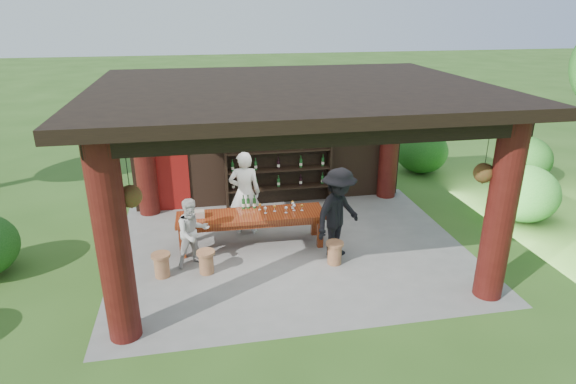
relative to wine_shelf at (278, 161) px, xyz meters
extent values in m
plane|color=#2D5119|center=(-0.14, -2.45, -1.21)|extent=(90.00, 90.00, 0.00)
cube|color=slate|center=(-0.14, -2.45, -1.26)|extent=(7.40, 5.90, 0.10)
cube|color=black|center=(-0.14, 0.30, 0.44)|extent=(7.00, 0.18, 3.30)
cube|color=maroon|center=(-2.74, 0.20, -0.21)|extent=(0.95, 0.06, 2.00)
cylinder|color=#380C0A|center=(-3.29, -4.85, 0.44)|extent=(0.50, 0.50, 3.30)
cylinder|color=#380C0A|center=(3.01, -4.85, 0.44)|extent=(0.50, 0.50, 3.30)
cylinder|color=#380C0A|center=(-3.29, 0.10, 0.44)|extent=(0.50, 0.50, 3.30)
cylinder|color=#380C0A|center=(3.01, 0.10, 0.44)|extent=(0.50, 0.50, 3.30)
cube|color=black|center=(-0.14, -4.85, 1.94)|extent=(6.70, 0.35, 0.35)
cube|color=black|center=(-3.29, -2.45, 1.94)|extent=(0.30, 5.20, 0.30)
cube|color=black|center=(3.01, -2.45, 1.94)|extent=(0.30, 5.20, 0.30)
cube|color=black|center=(-0.14, -2.45, 2.19)|extent=(7.50, 6.00, 0.20)
cylinder|color=black|center=(-2.99, -4.65, 1.42)|extent=(0.01, 0.01, 0.75)
cone|color=black|center=(-2.99, -4.65, 0.96)|extent=(0.32, 0.32, 0.18)
sphere|color=#1E5919|center=(-2.99, -4.65, 1.07)|extent=(0.34, 0.34, 0.34)
cylinder|color=black|center=(2.71, -4.65, 1.42)|extent=(0.01, 0.01, 0.75)
cone|color=black|center=(2.71, -4.65, 0.96)|extent=(0.32, 0.32, 0.18)
sphere|color=#1E5919|center=(2.71, -4.65, 1.07)|extent=(0.34, 0.34, 0.34)
cube|color=#631D0E|center=(-0.97, -2.16, -0.50)|extent=(3.17, 0.87, 0.08)
cube|color=#631D0E|center=(-0.97, -2.16, -0.60)|extent=(2.96, 0.72, 0.12)
cube|color=#631D0E|center=(-2.43, -2.43, -0.87)|extent=(0.12, 0.12, 0.67)
cube|color=#631D0E|center=(0.48, -2.49, -0.87)|extent=(0.12, 0.12, 0.67)
cube|color=#631D0E|center=(-2.42, -1.82, -0.87)|extent=(0.12, 0.12, 0.67)
cube|color=#631D0E|center=(0.50, -1.88, -0.87)|extent=(0.12, 0.12, 0.67)
cylinder|color=brown|center=(-1.97, -3.15, -1.00)|extent=(0.28, 0.28, 0.41)
cylinder|color=brown|center=(-1.97, -3.15, -0.77)|extent=(0.36, 0.36, 0.06)
cylinder|color=brown|center=(0.59, -3.25, -1.00)|extent=(0.28, 0.28, 0.42)
cylinder|color=brown|center=(0.59, -3.25, -0.76)|extent=(0.36, 0.36, 0.06)
cylinder|color=brown|center=(-2.81, -3.12, -1.00)|extent=(0.29, 0.29, 0.42)
cylinder|color=brown|center=(-2.81, -3.12, -0.76)|extent=(0.37, 0.37, 0.06)
imported|color=white|center=(-1.02, -1.45, -0.24)|extent=(0.76, 0.56, 1.93)
imported|color=beige|center=(-2.19, -2.78, -0.50)|extent=(0.85, 0.76, 1.43)
imported|color=black|center=(0.73, -2.93, -0.25)|extent=(1.42, 1.31, 1.92)
cube|color=#BF6672|center=(-2.07, -2.12, -0.39)|extent=(0.26, 0.19, 0.14)
ellipsoid|color=#194C14|center=(5.66, -2.02, -0.63)|extent=(1.60, 1.60, 1.36)
ellipsoid|color=#194C14|center=(4.82, 1.82, -0.63)|extent=(1.60, 1.60, 1.36)
ellipsoid|color=#194C14|center=(7.41, 0.49, -0.63)|extent=(1.60, 1.60, 1.36)
camera|label=1|loc=(-1.93, -11.53, 3.69)|focal=30.00mm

